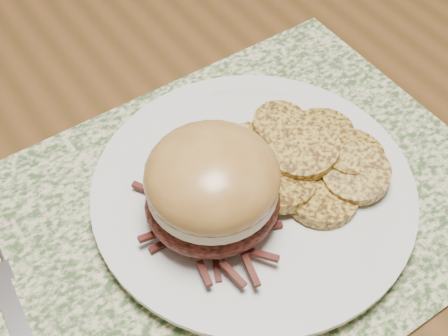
{
  "coord_description": "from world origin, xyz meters",
  "views": [
    {
      "loc": [
        -0.16,
        -0.37,
        1.19
      ],
      "look_at": [
        0.02,
        -0.1,
        0.79
      ],
      "focal_mm": 50.0,
      "sensor_mm": 36.0,
      "label": 1
    }
  ],
  "objects_px": {
    "pork_sandwich": "(212,187)",
    "fork": "(17,321)",
    "dining_table": "(150,188)",
    "dinner_plate": "(253,192)"
  },
  "relations": [
    {
      "from": "pork_sandwich",
      "to": "fork",
      "type": "height_order",
      "value": "pork_sandwich"
    },
    {
      "from": "dining_table",
      "to": "dinner_plate",
      "type": "height_order",
      "value": "dinner_plate"
    },
    {
      "from": "dining_table",
      "to": "fork",
      "type": "relative_size",
      "value": 8.53
    },
    {
      "from": "dining_table",
      "to": "pork_sandwich",
      "type": "xyz_separation_m",
      "value": [
        -0.0,
        -0.13,
        0.14
      ]
    },
    {
      "from": "fork",
      "to": "pork_sandwich",
      "type": "bearing_deg",
      "value": 0.23
    },
    {
      "from": "dining_table",
      "to": "pork_sandwich",
      "type": "height_order",
      "value": "pork_sandwich"
    },
    {
      "from": "fork",
      "to": "dinner_plate",
      "type": "bearing_deg",
      "value": 2.89
    },
    {
      "from": "dining_table",
      "to": "fork",
      "type": "bearing_deg",
      "value": -146.48
    },
    {
      "from": "dining_table",
      "to": "pork_sandwich",
      "type": "bearing_deg",
      "value": -91.07
    },
    {
      "from": "dinner_plate",
      "to": "dining_table",
      "type": "bearing_deg",
      "value": 110.07
    }
  ]
}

